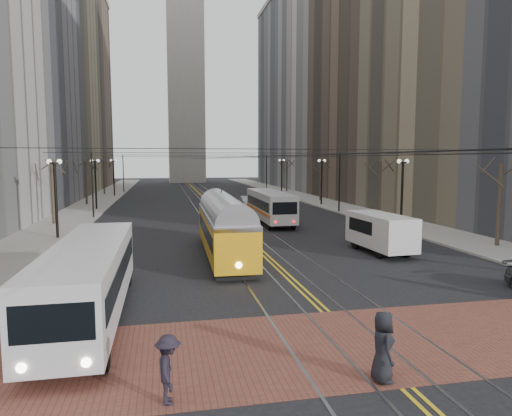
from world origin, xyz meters
name	(u,v)px	position (x,y,z in m)	size (l,w,h in m)	color
ground	(317,304)	(0.00, 0.00, 0.00)	(260.00, 260.00, 0.00)	black
sidewalk_left	(94,204)	(-15.00, 45.00, 0.07)	(5.00, 140.00, 0.15)	gray
sidewalk_right	(313,200)	(15.00, 45.00, 0.07)	(5.00, 140.00, 0.15)	gray
crosswalk_band	(358,342)	(0.00, -4.00, 0.01)	(25.00, 6.00, 0.01)	brown
streetcar_rails	(209,202)	(0.00, 45.00, 0.00)	(4.80, 130.00, 0.02)	gray
centre_lines	(209,202)	(0.00, 45.00, 0.01)	(0.42, 130.00, 0.01)	gold
building_left_mid	(1,69)	(-25.50, 46.00, 17.00)	(16.00, 20.00, 34.00)	slate
building_left_midfar	(27,36)	(-27.50, 66.00, 26.00)	(20.00, 20.00, 52.00)	gray
building_left_far	(66,91)	(-25.50, 86.00, 20.00)	(16.00, 20.00, 40.00)	brown
building_right_mid	(381,83)	(25.50, 46.00, 17.00)	(16.00, 20.00, 34.00)	brown
building_right_midfar	(343,52)	(27.50, 66.00, 26.00)	(20.00, 20.00, 52.00)	#B7B2AB
building_right_far	(301,98)	(25.50, 86.00, 20.00)	(16.00, 20.00, 40.00)	slate
clock_tower	(185,39)	(0.00, 102.00, 35.96)	(12.00, 12.00, 66.00)	#B2AFA5
lamp_posts	(224,190)	(0.00, 28.75, 2.80)	(27.60, 57.20, 5.60)	black
street_trees	(217,186)	(0.00, 35.25, 2.80)	(31.68, 53.28, 5.60)	#382D23
trolley_wires	(217,178)	(0.00, 34.83, 3.77)	(25.96, 120.00, 6.60)	black
transit_bus	(89,282)	(-8.76, 0.00, 1.40)	(2.34, 11.24, 2.81)	silver
streetcar	(224,233)	(-2.50, 9.82, 1.46)	(2.30, 12.38, 2.92)	gold
rear_bus	(270,207)	(3.61, 23.76, 1.44)	(2.40, 11.03, 2.88)	#BABABA
cargo_van	(380,234)	(7.24, 8.96, 1.22)	(2.12, 5.51, 2.44)	silver
sedan_grey	(271,213)	(4.00, 25.18, 0.69)	(1.63, 4.04, 1.38)	#3C3D43
sedan_silver	(247,202)	(4.00, 37.82, 0.66)	(1.40, 4.01, 1.32)	#A6A8AE
pedestrian_a	(383,346)	(-0.45, -6.50, 0.95)	(0.92, 0.60, 1.89)	black
pedestrian_d	(168,369)	(-6.01, -6.50, 0.86)	(1.09, 0.63, 1.69)	black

